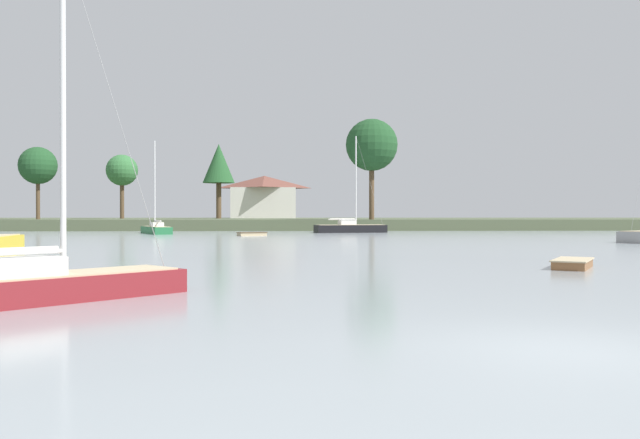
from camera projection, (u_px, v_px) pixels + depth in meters
The scene contains 12 objects.
ground_plane at pixel (572, 349), 9.12m from camera, with size 443.75×443.75×0.00m, color #939EA3.
far_shore_bank at pixel (319, 223), 100.25m from camera, with size 199.69×50.56×1.34m, color #4C563D.
dinghy_sand at pixel (252, 234), 58.08m from camera, with size 2.87×2.17×0.45m.
dinghy_wood at pixel (573, 265), 22.88m from camera, with size 2.41×2.92×0.46m.
sailboat_maroon at pixel (39, 293), 13.99m from camera, with size 5.86×5.81×8.68m.
sailboat_green at pixel (156, 231), 64.48m from camera, with size 4.43×6.98×9.98m.
sailboat_black at pixel (350, 230), 68.37m from camera, with size 7.95×3.70×10.94m.
shore_tree_center_right at pixel (372, 145), 77.33m from camera, with size 6.32×6.32×12.24m.
shore_tree_inland_a at pixel (219, 164), 97.32m from camera, with size 4.88×4.88×11.42m.
shore_tree_far_right at pixel (38, 166), 79.92m from camera, with size 4.68×4.68×9.11m.
shore_tree_right at pixel (122, 171), 93.50m from camera, with size 4.58×4.58×9.43m.
cottage_hillside at pixel (264, 196), 111.26m from camera, with size 11.85×9.74×7.39m.
Camera 1 is at (-3.98, -8.95, 1.93)m, focal length 35.73 mm.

